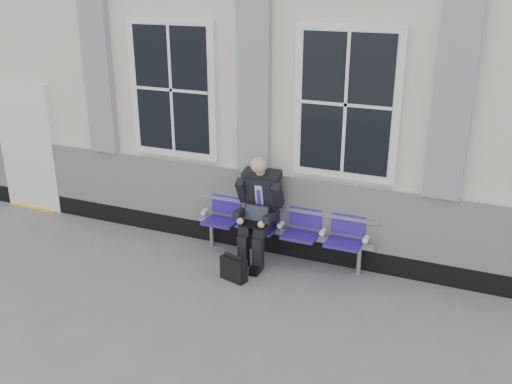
% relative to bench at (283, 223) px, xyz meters
% --- Properties ---
extents(ground, '(70.00, 70.00, 0.00)m').
position_rel_bench_xyz_m(ground, '(0.42, -1.32, -0.55)').
color(ground, slate).
rests_on(ground, ground).
extents(station_building, '(14.40, 4.40, 4.49)m').
position_rel_bench_xyz_m(station_building, '(0.41, 2.15, 1.67)').
color(station_building, beige).
rests_on(station_building, ground).
extents(bench, '(2.60, 0.47, 0.91)m').
position_rel_bench_xyz_m(bench, '(0.00, 0.00, 0.00)').
color(bench, '#9EA0A3').
rests_on(bench, ground).
extents(businessman, '(0.63, 0.85, 1.51)m').
position_rel_bench_xyz_m(businessman, '(-0.30, -0.14, 0.25)').
color(businessman, black).
rests_on(businessman, ground).
extents(briefcase, '(0.38, 0.24, 0.37)m').
position_rel_bench_xyz_m(briefcase, '(-0.37, -0.82, -0.38)').
color(briefcase, black).
rests_on(briefcase, ground).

